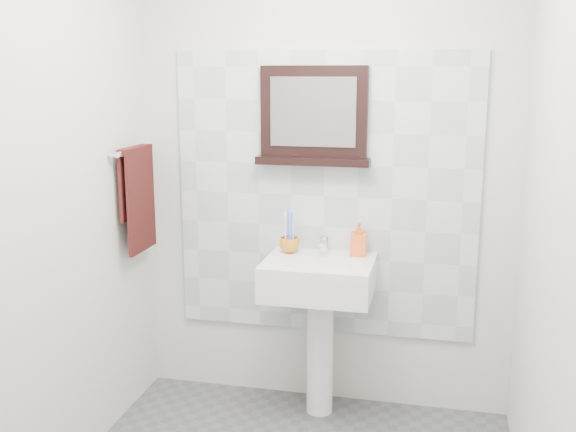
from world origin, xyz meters
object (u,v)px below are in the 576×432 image
Objects in this scene: framed_mirror at (314,118)px; hand_towel at (138,191)px; soap_dispenser at (359,239)px; toothbrush_cup at (289,245)px; pedestal_sink at (319,294)px.

hand_towel is (-0.89, -0.24, -0.37)m from framed_mirror.
hand_towel is at bearing -170.71° from soap_dispenser.
soap_dispenser is 0.32× the size of hand_towel.
pedestal_sink is at bearing -29.32° from toothbrush_cup.
framed_mirror is at bearing 167.67° from soap_dispenser.
framed_mirror reaches higher than pedestal_sink.
framed_mirror is (-0.25, 0.06, 0.61)m from soap_dispenser.
toothbrush_cup is (-0.18, 0.10, 0.22)m from pedestal_sink.
hand_towel is (-1.14, -0.18, 0.24)m from soap_dispenser.
hand_towel reaches higher than pedestal_sink.
pedestal_sink is 0.30m from toothbrush_cup.
soap_dispenser reaches higher than pedestal_sink.
toothbrush_cup is at bearing -175.25° from soap_dispenser.
framed_mirror is at bearing 37.72° from toothbrush_cup.
framed_mirror is 0.99m from hand_towel.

